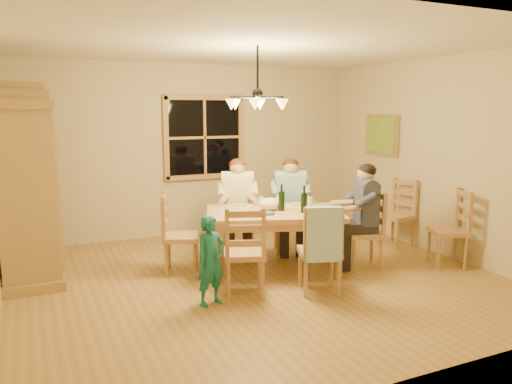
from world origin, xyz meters
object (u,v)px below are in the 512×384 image
adult_plaid_man (290,194)px  chair_far_left (238,232)px  chair_end_left (181,249)px  wine_bottle_a (282,197)px  chandelier (258,102)px  chair_spare_back (395,226)px  chair_near_left (244,267)px  dining_table (274,219)px  child (211,260)px  armoire (28,190)px  adult_slate_man (365,203)px  chair_near_right (319,265)px  chair_spare_front (447,242)px  chair_far_right (290,231)px  adult_woman (238,194)px  wine_bottle_b (304,199)px  chair_end_right (363,245)px

adult_plaid_man → chair_far_left: bearing=0.0°
chair_end_left → wine_bottle_a: size_ratio=3.00×
chandelier → chair_spare_back: chandelier is taller
chandelier → chair_near_left: 1.84m
dining_table → child: 1.31m
chandelier → armoire: size_ratio=0.33×
chair_near_left → adult_slate_man: 1.82m
chandelier → chair_near_right: size_ratio=0.78×
chandelier → chair_spare_front: bearing=-12.2°
chandelier → chair_far_right: size_ratio=0.78×
adult_woman → armoire: bearing=17.4°
chair_end_left → adult_plaid_man: size_ratio=1.13×
dining_table → chair_far_left: 0.95m
adult_woman → adult_slate_man: same height
chair_end_left → adult_plaid_man: 1.74m
adult_slate_man → chair_spare_front: size_ratio=0.88×
chair_far_right → chair_near_right: size_ratio=1.00×
chair_far_right → adult_slate_man: 1.25m
adult_plaid_man → wine_bottle_b: 0.90m
adult_plaid_man → chair_spare_back: size_ratio=0.88×
chair_near_right → child: chair_near_right is taller
chair_end_left → chair_far_left: bearing=136.7°
adult_slate_man → wine_bottle_b: adult_slate_man is taller
chandelier → adult_plaid_man: bearing=43.4°
wine_bottle_a → chair_near_left: bearing=-142.6°
chair_end_right → wine_bottle_b: wine_bottle_b is taller
chair_near_left → chair_far_right: bearing=64.8°
chandelier → chair_far_left: (0.20, 1.09, -1.77)m
armoire → chandelier: bearing=-26.3°
armoire → adult_slate_man: (3.82, -1.37, -0.22)m
chair_near_left → adult_woman: 1.65m
armoire → child: size_ratio=2.45×
chair_far_left → wine_bottle_a: size_ratio=3.00×
chair_near_left → adult_woman: adult_woman is taller
wine_bottle_a → child: wine_bottle_a is taller
chair_near_left → chair_end_left: size_ratio=1.00×
adult_slate_man → chair_spare_back: size_ratio=0.88×
chair_far_left → adult_slate_man: 1.82m
adult_plaid_man → chair_near_left: bearing=64.8°
wine_bottle_b → child: bearing=-160.4°
adult_plaid_man → armoire: bearing=13.7°
chair_end_left → wine_bottle_b: (1.37, -0.62, 0.62)m
adult_plaid_man → child: bearing=59.1°
chandelier → wine_bottle_b: (0.61, -0.02, -1.15)m
armoire → chair_far_right: armoire is taller
chair_far_left → chair_near_right: size_ratio=1.00×
chandelier → chair_end_right: chandelier is taller
chair_end_left → chair_near_left: bearing=43.3°
wine_bottle_b → chair_spare_back: size_ratio=0.33×
armoire → chair_end_left: bearing=-19.6°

